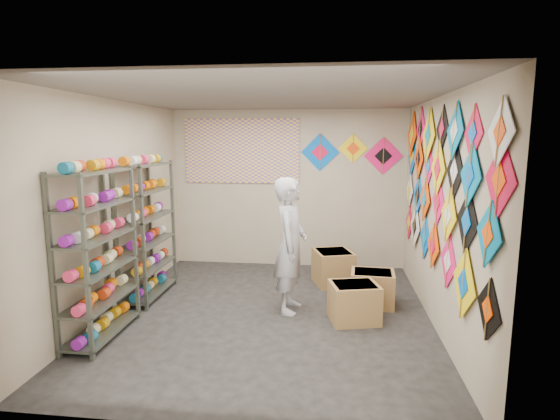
# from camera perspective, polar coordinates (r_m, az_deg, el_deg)

# --- Properties ---
(ground) EXTENTS (4.50, 4.50, 0.00)m
(ground) POSITION_cam_1_polar(r_m,az_deg,el_deg) (5.72, -1.39, -13.44)
(ground) COLOR black
(room_walls) EXTENTS (4.50, 4.50, 4.50)m
(room_walls) POSITION_cam_1_polar(r_m,az_deg,el_deg) (5.31, -1.46, 3.18)
(room_walls) COLOR tan
(room_walls) RESTS_ON ground
(shelf_rack_front) EXTENTS (0.40, 1.10, 1.90)m
(shelf_rack_front) POSITION_cam_1_polar(r_m,az_deg,el_deg) (5.21, -22.72, -5.43)
(shelf_rack_front) COLOR #4C5147
(shelf_rack_front) RESTS_ON ground
(shelf_rack_back) EXTENTS (0.40, 1.10, 1.90)m
(shelf_rack_back) POSITION_cam_1_polar(r_m,az_deg,el_deg) (6.34, -16.97, -2.58)
(shelf_rack_back) COLOR #4C5147
(shelf_rack_back) RESTS_ON ground
(string_spools) EXTENTS (0.12, 2.36, 0.12)m
(string_spools) POSITION_cam_1_polar(r_m,az_deg,el_deg) (5.75, -19.61, -2.95)
(string_spools) COLOR #F93262
(string_spools) RESTS_ON ground
(kite_wall_display) EXTENTS (0.06, 4.30, 2.09)m
(kite_wall_display) POSITION_cam_1_polar(r_m,az_deg,el_deg) (5.45, 19.72, 2.91)
(kite_wall_display) COLOR black
(kite_wall_display) RESTS_ON room_walls
(back_wall_kites) EXTENTS (1.69, 0.02, 0.70)m
(back_wall_kites) POSITION_cam_1_polar(r_m,az_deg,el_deg) (7.47, 9.33, 7.38)
(back_wall_kites) COLOR blue
(back_wall_kites) RESTS_ON room_walls
(poster) EXTENTS (2.00, 0.01, 1.10)m
(poster) POSITION_cam_1_polar(r_m,az_deg,el_deg) (7.62, -5.05, 7.67)
(poster) COLOR #80489D
(poster) RESTS_ON room_walls
(shopkeeper) EXTENTS (0.69, 0.50, 1.73)m
(shopkeeper) POSITION_cam_1_polar(r_m,az_deg,el_deg) (5.58, 1.38, -4.63)
(shopkeeper) COLOR beige
(shopkeeper) RESTS_ON ground
(carton_a) EXTENTS (0.66, 0.59, 0.47)m
(carton_a) POSITION_cam_1_polar(r_m,az_deg,el_deg) (5.52, 9.64, -11.81)
(carton_a) COLOR #9C7944
(carton_a) RESTS_ON ground
(carton_b) EXTENTS (0.60, 0.50, 0.46)m
(carton_b) POSITION_cam_1_polar(r_m,az_deg,el_deg) (6.06, 11.96, -9.98)
(carton_b) COLOR #9C7944
(carton_b) RESTS_ON ground
(carton_c) EXTENTS (0.69, 0.73, 0.52)m
(carton_c) POSITION_cam_1_polar(r_m,az_deg,el_deg) (6.80, 6.95, -7.46)
(carton_c) COLOR #9C7944
(carton_c) RESTS_ON ground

